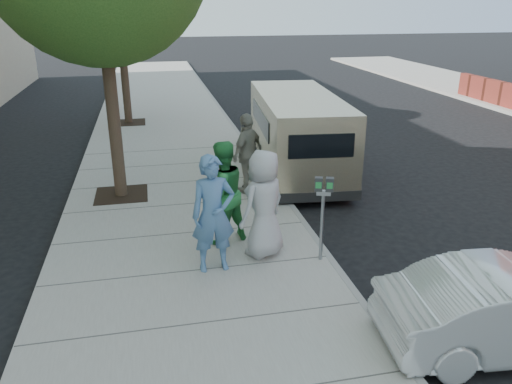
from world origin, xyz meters
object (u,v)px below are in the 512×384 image
person_officer (213,214)px  person_gray_shirt (264,204)px  person_green_shirt (222,193)px  parking_meter (323,201)px  van (297,132)px  person_striped_polo (248,153)px

person_officer → person_gray_shirt: 0.98m
person_officer → person_green_shirt: 1.03m
parking_meter → person_green_shirt: person_green_shirt is taller
parking_meter → person_green_shirt: (-1.57, 1.07, -0.13)m
van → person_officer: 5.84m
person_officer → person_striped_polo: 3.71m
van → person_officer: (-2.92, -5.06, 0.02)m
parking_meter → person_officer: size_ratio=0.76×
van → person_striped_polo: bearing=-131.1°
parking_meter → person_striped_polo: bearing=118.3°
parking_meter → person_gray_shirt: 1.03m
van → person_gray_shirt: size_ratio=3.04×
parking_meter → person_gray_shirt: bearing=175.5°
van → person_gray_shirt: 5.14m
van → person_green_shirt: van is taller
person_green_shirt → person_striped_polo: (0.97, 2.50, -0.03)m
person_green_shirt → person_gray_shirt: person_green_shirt is taller
person_officer → person_gray_shirt: bearing=15.7°
person_green_shirt → parking_meter: bearing=119.5°
person_gray_shirt → person_striped_polo: (0.34, 3.17, -0.02)m
van → person_striped_polo: (-1.65, -1.57, -0.03)m
van → person_green_shirt: (-2.63, -4.07, 0.00)m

